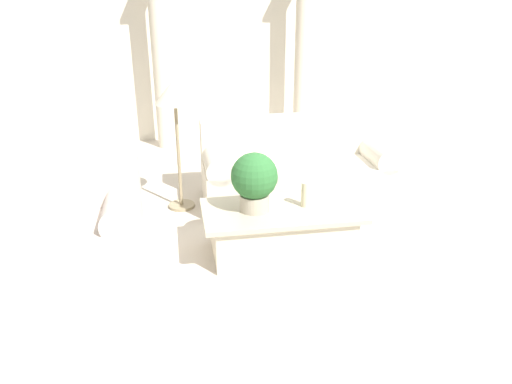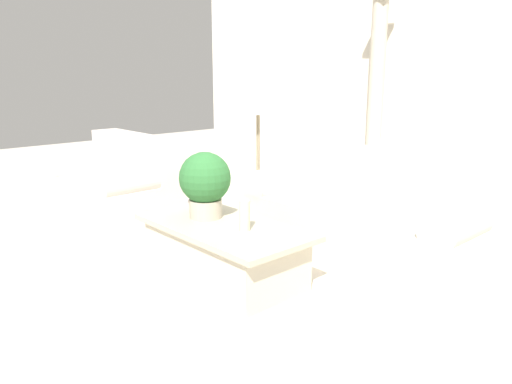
{
  "view_description": "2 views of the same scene",
  "coord_description": "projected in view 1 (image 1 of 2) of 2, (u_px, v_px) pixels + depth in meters",
  "views": [
    {
      "loc": [
        -0.99,
        -4.12,
        2.22
      ],
      "look_at": [
        -0.31,
        -0.15,
        0.53
      ],
      "focal_mm": 35.0,
      "sensor_mm": 36.0,
      "label": 1
    },
    {
      "loc": [
        2.65,
        -2.5,
        1.53
      ],
      "look_at": [
        -0.33,
        0.23,
        0.54
      ],
      "focal_mm": 35.0,
      "sensor_mm": 36.0,
      "label": 2
    }
  ],
  "objects": [
    {
      "name": "wall_back",
      "position": [
        235.0,
        29.0,
        7.24
      ],
      "size": [
        10.0,
        0.06,
        3.2
      ],
      "color": "silver",
      "rests_on": "ground_plane"
    },
    {
      "name": "floor_lamp",
      "position": [
        175.0,
        100.0,
        4.91
      ],
      "size": [
        0.41,
        0.41,
        1.36
      ],
      "color": "gray",
      "rests_on": "ground_plane"
    },
    {
      "name": "column_right",
      "position": [
        301.0,
        56.0,
        7.15
      ],
      "size": [
        0.27,
        0.27,
        2.44
      ],
      "color": "beige",
      "rests_on": "ground_plane"
    },
    {
      "name": "sofa_long",
      "position": [
        296.0,
        167.0,
        5.47
      ],
      "size": [
        2.03,
        0.85,
        0.87
      ],
      "color": "beige",
      "rests_on": "ground_plane"
    },
    {
      "name": "column_left",
      "position": [
        159.0,
        59.0,
        6.84
      ],
      "size": [
        0.27,
        0.27,
        2.44
      ],
      "color": "beige",
      "rests_on": "ground_plane"
    },
    {
      "name": "ground_plane",
      "position": [
        285.0,
        235.0,
        4.76
      ],
      "size": [
        16.0,
        16.0,
        0.0
      ],
      "primitive_type": "plane",
      "color": "beige"
    },
    {
      "name": "loveseat",
      "position": [
        53.0,
        224.0,
        4.17
      ],
      "size": [
        1.44,
        0.85,
        0.87
      ],
      "color": "beige",
      "rests_on": "ground_plane"
    },
    {
      "name": "pillar_candle",
      "position": [
        306.0,
        194.0,
        4.31
      ],
      "size": [
        0.08,
        0.08,
        0.22
      ],
      "color": "beige",
      "rests_on": "coffee_table"
    },
    {
      "name": "potted_plant",
      "position": [
        254.0,
        179.0,
        4.17
      ],
      "size": [
        0.4,
        0.4,
        0.51
      ],
      "color": "#B2A893",
      "rests_on": "coffee_table"
    },
    {
      "name": "coffee_table",
      "position": [
        281.0,
        230.0,
        4.38
      ],
      "size": [
        1.37,
        0.7,
        0.42
      ],
      "color": "beige",
      "rests_on": "ground_plane"
    }
  ]
}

